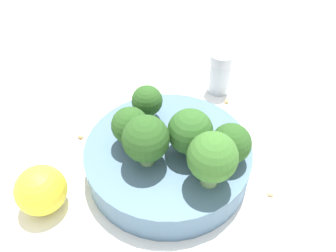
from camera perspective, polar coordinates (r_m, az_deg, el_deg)
ground_plane at (r=0.41m, az=0.00°, el=-7.28°), size 3.00×3.00×0.00m
bowl at (r=0.40m, az=0.00°, el=-5.48°), size 0.20×0.20×0.04m
broccoli_floret_0 at (r=0.37m, az=-6.61°, el=-0.03°), size 0.04×0.04×0.05m
broccoli_floret_1 at (r=0.40m, az=-3.65°, el=4.21°), size 0.04×0.04×0.05m
broccoli_floret_2 at (r=0.34m, az=-3.87°, el=-2.36°), size 0.05×0.05×0.06m
broccoli_floret_3 at (r=0.36m, az=10.90°, el=-3.05°), size 0.04×0.04×0.05m
broccoli_floret_4 at (r=0.32m, az=7.72°, el=-5.57°), size 0.05×0.05×0.07m
broccoli_floret_5 at (r=0.36m, az=3.87°, el=-1.02°), size 0.05×0.05×0.06m
pepper_shaker at (r=0.51m, az=9.06°, el=9.18°), size 0.04×0.04×0.07m
lemon_wedge at (r=0.38m, az=-21.23°, el=-10.34°), size 0.06×0.06×0.06m
almond_crumb_0 at (r=0.49m, az=-7.74°, el=3.12°), size 0.01×0.01×0.01m
almond_crumb_1 at (r=0.46m, az=-15.03°, el=-1.83°), size 0.01×0.01×0.01m
almond_crumb_2 at (r=0.52m, az=-2.77°, el=6.13°), size 0.01×0.01×0.01m
almond_crumb_3 at (r=0.51m, az=10.25°, el=4.44°), size 0.01×0.01×0.01m
almond_crumb_4 at (r=0.40m, az=17.42°, el=-11.18°), size 0.01×0.01×0.01m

